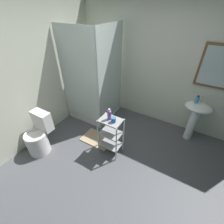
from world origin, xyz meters
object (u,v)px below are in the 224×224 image
toilet (39,137)px  storage_cart (111,134)px  hand_soap_bottle (197,100)px  shower_stall (95,99)px  bath_mat (97,139)px  pedestal_sink (196,115)px  rinse_cup (113,120)px  conditioner_bottle_purple (109,115)px

toilet → storage_cart: toilet is taller
toilet → hand_soap_bottle: bearing=37.9°
shower_stall → storage_cart: size_ratio=2.70×
hand_soap_bottle → bath_mat: size_ratio=0.24×
pedestal_sink → rinse_cup: size_ratio=9.43×
storage_cart → pedestal_sink: bearing=43.4°
shower_stall → storage_cart: (0.88, -0.78, -0.03)m
shower_stall → pedestal_sink: shower_stall is taller
rinse_cup → hand_soap_bottle: bearing=47.7°
shower_stall → pedestal_sink: 2.08m
conditioner_bottle_purple → toilet: bearing=-150.3°
shower_stall → hand_soap_bottle: (1.99, 0.35, 0.41)m
shower_stall → pedestal_sink: bearing=9.1°
conditioner_bottle_purple → bath_mat: conditioner_bottle_purple is taller
toilet → conditioner_bottle_purple: conditioner_bottle_purple is taller
storage_cart → rinse_cup: 0.35m
toilet → hand_soap_bottle: hand_soap_bottle is taller
hand_soap_bottle → conditioner_bottle_purple: hand_soap_bottle is taller
toilet → bath_mat: size_ratio=1.27×
bath_mat → rinse_cup: bearing=-15.9°
shower_stall → toilet: 1.43m
storage_cart → rinse_cup: (0.06, -0.02, 0.35)m
toilet → rinse_cup: bearing=26.6°
shower_stall → storage_cart: 1.18m
shower_stall → toilet: size_ratio=2.63×
pedestal_sink → toilet: 2.89m
bath_mat → conditioner_bottle_purple: bearing=-15.4°
storage_cart → hand_soap_bottle: size_ratio=5.08×
storage_cart → shower_stall: bearing=138.5°
hand_soap_bottle → conditioner_bottle_purple: 1.60m
bath_mat → hand_soap_bottle: bearing=34.1°
conditioner_bottle_purple → storage_cart: bearing=-17.0°
hand_soap_bottle → pedestal_sink: bearing=-19.7°
hand_soap_bottle → conditioner_bottle_purple: bearing=-135.5°
rinse_cup → bath_mat: rinse_cup is taller
pedestal_sink → bath_mat: (-1.57, -1.00, -0.57)m
toilet → rinse_cup: rinse_cup is taller
storage_cart → conditioner_bottle_purple: conditioner_bottle_purple is taller
hand_soap_bottle → rinse_cup: hand_soap_bottle is taller
shower_stall → hand_soap_bottle: 2.06m
toilet → conditioner_bottle_purple: 1.37m
toilet → bath_mat: toilet is taller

